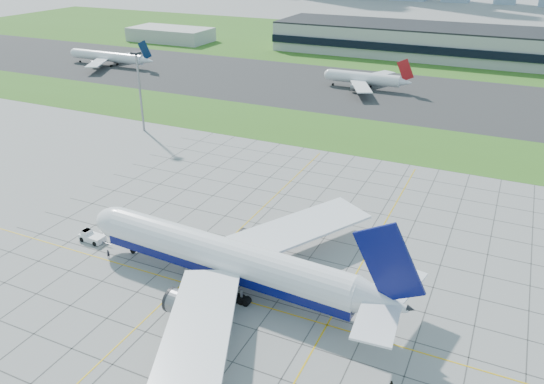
% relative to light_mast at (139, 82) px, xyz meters
% --- Properties ---
extents(ground, '(1400.00, 1400.00, 0.00)m').
position_rel_light_mast_xyz_m(ground, '(70.00, -65.00, -16.18)').
color(ground, gray).
rests_on(ground, ground).
extents(grass_median, '(700.00, 35.00, 0.04)m').
position_rel_light_mast_xyz_m(grass_median, '(70.00, 25.00, -16.16)').
color(grass_median, '#38661D').
rests_on(grass_median, ground).
extents(asphalt_taxiway, '(700.00, 75.00, 0.04)m').
position_rel_light_mast_xyz_m(asphalt_taxiway, '(70.00, 80.00, -16.15)').
color(asphalt_taxiway, '#383838').
rests_on(asphalt_taxiway, ground).
extents(grass_far, '(700.00, 145.00, 0.04)m').
position_rel_light_mast_xyz_m(grass_far, '(70.00, 190.00, -16.16)').
color(grass_far, '#38661D').
rests_on(grass_far, ground).
extents(apron_markings, '(120.00, 130.00, 0.03)m').
position_rel_light_mast_xyz_m(apron_markings, '(70.43, -53.91, -16.17)').
color(apron_markings, '#474744').
rests_on(apron_markings, ground).
extents(terminal, '(260.00, 43.00, 15.80)m').
position_rel_light_mast_xyz_m(terminal, '(110.00, 164.87, -8.29)').
color(terminal, '#B7B7B2').
rests_on(terminal, ground).
extents(service_block, '(50.00, 25.00, 8.00)m').
position_rel_light_mast_xyz_m(service_block, '(-90.00, 145.00, -12.18)').
color(service_block, '#B7B7B2').
rests_on(service_block, ground).
extents(light_mast, '(2.50, 2.50, 25.60)m').
position_rel_light_mast_xyz_m(light_mast, '(0.00, 0.00, 0.00)').
color(light_mast, gray).
rests_on(light_mast, ground).
extents(airliner, '(65.65, 66.38, 20.65)m').
position_rel_light_mast_xyz_m(airliner, '(67.79, -64.02, -10.53)').
color(airliner, white).
rests_on(airliner, ground).
extents(pushback_tug, '(8.12, 3.11, 2.24)m').
position_rel_light_mast_xyz_m(pushback_tug, '(34.08, -62.44, -15.18)').
color(pushback_tug, white).
rests_on(pushback_tug, ground).
extents(crew_near, '(0.60, 0.73, 1.72)m').
position_rel_light_mast_xyz_m(crew_near, '(41.75, -66.11, -15.32)').
color(crew_near, black).
rests_on(crew_near, ground).
extents(distant_jet_0, '(48.04, 42.66, 14.08)m').
position_rel_light_mast_xyz_m(distant_jet_0, '(-77.14, 73.33, -11.69)').
color(distant_jet_0, white).
rests_on(distant_jet_0, ground).
extents(distant_jet_1, '(35.76, 42.66, 14.08)m').
position_rel_light_mast_xyz_m(distant_jet_1, '(51.00, 83.24, -11.70)').
color(distant_jet_1, white).
rests_on(distant_jet_1, ground).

